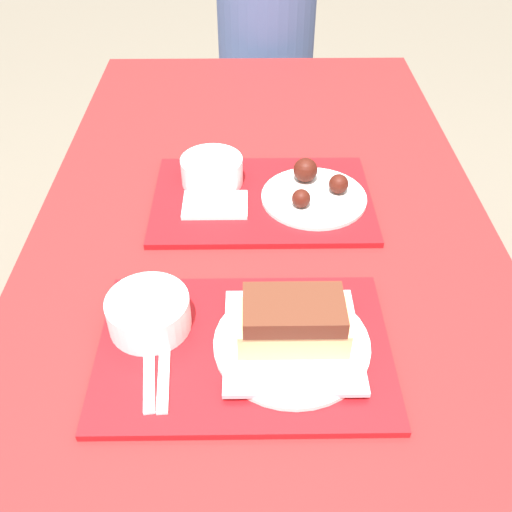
# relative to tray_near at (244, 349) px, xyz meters

# --- Properties ---
(ground_plane) EXTENTS (12.00, 12.00, 0.00)m
(ground_plane) POSITION_rel_tray_near_xyz_m (0.04, 0.19, -0.75)
(ground_plane) COLOR #706656
(picnic_table) EXTENTS (0.89, 1.89, 0.74)m
(picnic_table) POSITION_rel_tray_near_xyz_m (0.04, 0.19, -0.09)
(picnic_table) COLOR maroon
(picnic_table) RESTS_ON ground_plane
(picnic_bench_far) EXTENTS (0.84, 0.28, 0.47)m
(picnic_bench_far) POSITION_rel_tray_near_xyz_m (0.04, 1.35, -0.35)
(picnic_bench_far) COLOR maroon
(picnic_bench_far) RESTS_ON ground_plane
(tray_near) EXTENTS (0.44, 0.30, 0.01)m
(tray_near) POSITION_rel_tray_near_xyz_m (0.00, 0.00, 0.00)
(tray_near) COLOR #B21419
(tray_near) RESTS_ON picnic_table
(tray_far) EXTENTS (0.44, 0.30, 0.01)m
(tray_far) POSITION_rel_tray_near_xyz_m (0.04, 0.39, 0.00)
(tray_far) COLOR #B21419
(tray_far) RESTS_ON picnic_table
(bowl_coleslaw_near) EXTENTS (0.13, 0.13, 0.05)m
(bowl_coleslaw_near) POSITION_rel_tray_near_xyz_m (-0.15, 0.04, 0.04)
(bowl_coleslaw_near) COLOR white
(bowl_coleslaw_near) RESTS_ON tray_near
(brisket_sandwich_plate) EXTENTS (0.23, 0.23, 0.09)m
(brisket_sandwich_plate) POSITION_rel_tray_near_xyz_m (0.07, 0.00, 0.04)
(brisket_sandwich_plate) COLOR white
(brisket_sandwich_plate) RESTS_ON tray_near
(plastic_fork_near) EXTENTS (0.04, 0.17, 0.00)m
(plastic_fork_near) POSITION_rel_tray_near_xyz_m (-0.14, -0.03, 0.01)
(plastic_fork_near) COLOR white
(plastic_fork_near) RESTS_ON tray_near
(plastic_knife_near) EXTENTS (0.03, 0.17, 0.00)m
(plastic_knife_near) POSITION_rel_tray_near_xyz_m (-0.12, -0.03, 0.01)
(plastic_knife_near) COLOR white
(plastic_knife_near) RESTS_ON tray_near
(bowl_coleslaw_far) EXTENTS (0.13, 0.13, 0.05)m
(bowl_coleslaw_far) POSITION_rel_tray_near_xyz_m (-0.07, 0.44, 0.04)
(bowl_coleslaw_far) COLOR white
(bowl_coleslaw_far) RESTS_ON tray_far
(wings_plate_far) EXTENTS (0.21, 0.21, 0.06)m
(wings_plate_far) POSITION_rel_tray_near_xyz_m (0.14, 0.39, 0.02)
(wings_plate_far) COLOR white
(wings_plate_far) RESTS_ON tray_far
(napkin_far) EXTENTS (0.13, 0.09, 0.01)m
(napkin_far) POSITION_rel_tray_near_xyz_m (-0.06, 0.36, 0.01)
(napkin_far) COLOR white
(napkin_far) RESTS_ON tray_far
(person_seated_across) EXTENTS (0.32, 0.32, 0.76)m
(person_seated_across) POSITION_rel_tray_near_xyz_m (0.07, 1.35, 0.05)
(person_seated_across) COLOR #4C6093
(person_seated_across) RESTS_ON picnic_bench_far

